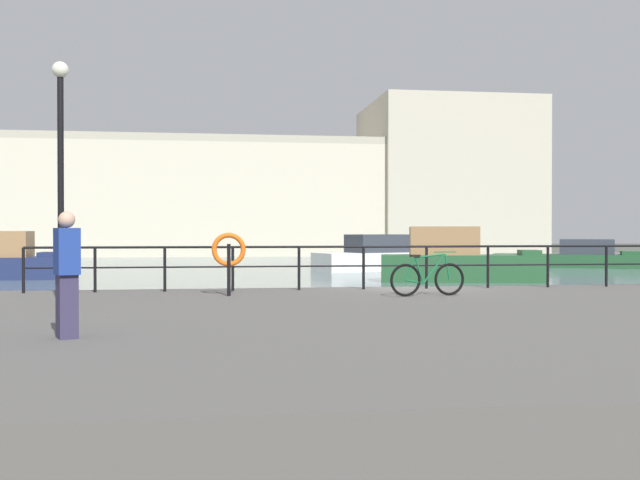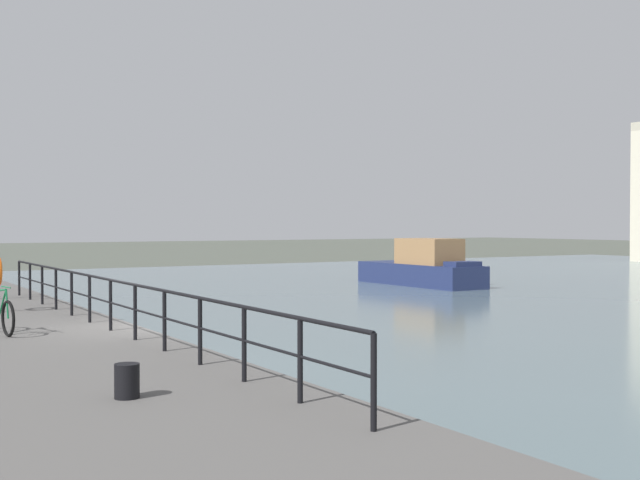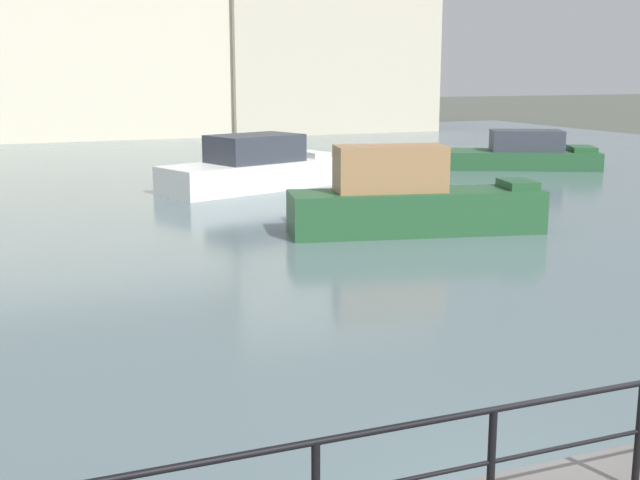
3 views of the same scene
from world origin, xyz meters
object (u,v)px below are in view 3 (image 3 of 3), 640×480
object	(u,v)px
moored_white_yacht	(411,201)
moored_blue_motorboat	(253,168)
harbor_building	(139,50)
moored_cabin_cruiser	(507,155)

from	to	relation	value
moored_white_yacht	moored_blue_motorboat	distance (m)	10.56
harbor_building	moored_white_yacht	distance (m)	43.32
harbor_building	moored_blue_motorboat	bearing A→B (deg)	-92.56
harbor_building	moored_cabin_cruiser	distance (m)	33.22
harbor_building	moored_white_yacht	world-z (taller)	harbor_building
harbor_building	moored_white_yacht	size ratio (longest dim) A/B	7.25
harbor_building	moored_blue_motorboat	distance (m)	33.02
moored_cabin_cruiser	moored_blue_motorboat	distance (m)	13.87
moored_cabin_cruiser	harbor_building	bearing A→B (deg)	138.34
harbor_building	moored_white_yacht	xyz separation A→B (m)	(0.12, -43.00, -5.24)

